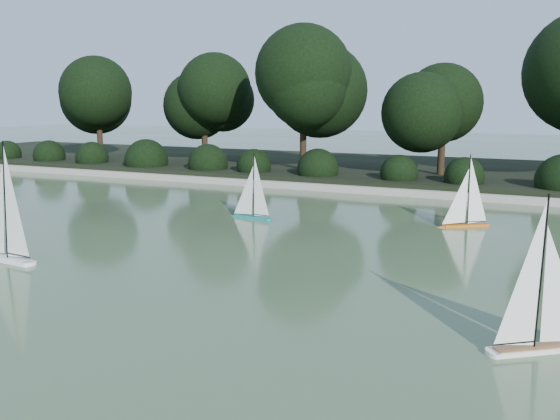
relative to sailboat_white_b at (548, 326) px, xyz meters
name	(u,v)px	position (x,y,z in m)	size (l,w,h in m)	color
ground	(187,292)	(-4.19, 0.10, -0.26)	(80.00, 80.00, 0.00)	#3B5030
pond_coping	(382,191)	(-4.19, 9.10, -0.17)	(40.00, 0.35, 0.18)	gray
far_bank	(417,172)	(-4.19, 13.10, -0.11)	(40.00, 8.00, 0.30)	black
tree_line	(453,90)	(-2.96, 11.53, 2.38)	(26.31, 3.93, 4.39)	black
shrub_hedge	(392,173)	(-4.19, 10.00, 0.19)	(29.10, 1.10, 1.10)	black
sailboat_white_b	(548,326)	(0.00, 0.00, 0.00)	(1.06, 0.85, 1.66)	white
sailboat_orange	(462,215)	(-1.70, 5.75, -0.03)	(0.96, 0.73, 1.47)	orange
sailboat_teal	(249,207)	(-5.80, 4.83, -0.03)	(1.04, 0.30, 1.42)	#13807A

